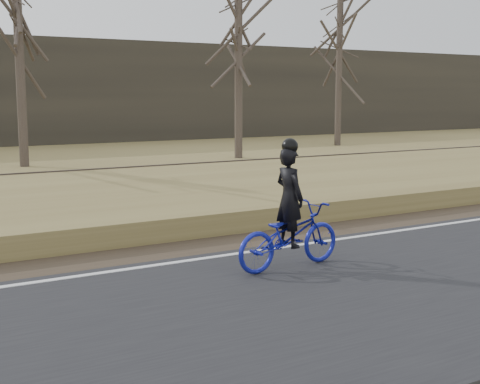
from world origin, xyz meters
TOP-DOWN VIEW (x-y plane):
  - cyclist at (4.86, -1.02)m, footprint 2.03×0.84m
  - bare_tree_center at (5.00, 17.29)m, footprint 0.36×0.36m
  - bare_tree_right at (14.10, 16.02)m, footprint 0.36×0.36m
  - bare_tree_far_right at (22.71, 19.63)m, footprint 0.36×0.36m

SIDE VIEW (x-z plane):
  - cyclist at x=4.86m, z-range -0.33..1.76m
  - bare_tree_right at x=14.10m, z-range 0.00..7.26m
  - bare_tree_center at x=5.00m, z-range 0.00..7.76m
  - bare_tree_far_right at x=22.71m, z-range 0.00..8.48m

